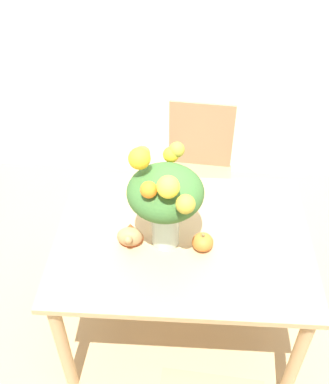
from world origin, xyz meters
name	(u,v)px	position (x,y,z in m)	size (l,w,h in m)	color
ground_plane	(179,323)	(0.00, 0.00, 0.00)	(12.00, 12.00, 0.00)	tan
dining_table	(182,251)	(0.00, 0.00, 0.62)	(1.19, 0.88, 0.72)	tan
flower_vase	(164,196)	(-0.08, -0.04, 1.00)	(0.33, 0.41, 0.51)	#B2CCBC
pumpkin	(202,242)	(0.09, -0.07, 0.76)	(0.10, 0.10, 0.09)	orange
turkey_figurine	(129,234)	(-0.24, -0.04, 0.77)	(0.12, 0.16, 0.10)	#A87A4C
dining_chair_near_window	(197,174)	(0.08, 0.77, 0.48)	(0.46, 0.46, 0.91)	#9E7A56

